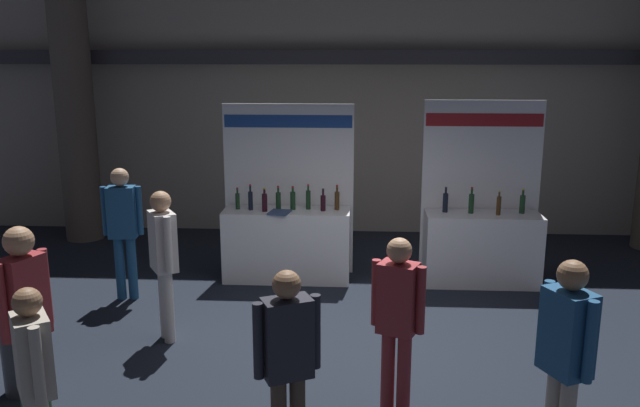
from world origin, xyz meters
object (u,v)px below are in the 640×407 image
at_px(visitor_1, 397,313).
at_px(exhibitor_booth_1, 481,240).
at_px(visitor_7, 566,348).
at_px(trash_bin, 21,359).
at_px(visitor_3, 35,372).
at_px(exhibitor_booth_0, 287,236).
at_px(visitor_5, 288,355).
at_px(visitor_4, 163,253).
at_px(visitor_0, 27,314).
at_px(visitor_2, 123,222).

bearing_deg(visitor_1, exhibitor_booth_1, 92.60).
xyz_separation_m(visitor_1, visitor_7, (1.22, -0.73, 0.06)).
bearing_deg(visitor_7, trash_bin, -126.42).
distance_m(trash_bin, visitor_7, 4.92).
distance_m(trash_bin, visitor_3, 1.69).
xyz_separation_m(trash_bin, visitor_3, (0.87, -1.33, 0.59)).
relative_size(exhibitor_booth_0, visitor_5, 1.52).
relative_size(exhibitor_booth_0, visitor_4, 1.44).
bearing_deg(visitor_0, visitor_4, -175.31).
relative_size(exhibitor_booth_1, visitor_3, 1.62).
distance_m(visitor_1, visitor_4, 2.89).
bearing_deg(visitor_3, exhibitor_booth_0, 129.41).
xyz_separation_m(exhibitor_booth_0, visitor_0, (-1.73, -4.04, 0.47)).
bearing_deg(visitor_0, visitor_2, -152.44).
bearing_deg(exhibitor_booth_0, visitor_3, -105.87).
xyz_separation_m(visitor_0, visitor_4, (0.58, 1.90, -0.06)).
relative_size(exhibitor_booth_0, visitor_2, 1.41).
xyz_separation_m(exhibitor_booth_0, exhibitor_booth_1, (2.76, -0.02, 0.00)).
relative_size(visitor_2, visitor_3, 1.12).
bearing_deg(visitor_2, exhibitor_booth_0, -161.60).
distance_m(exhibitor_booth_1, visitor_0, 6.04).
distance_m(visitor_2, visitor_3, 3.84).
relative_size(trash_bin, visitor_4, 0.39).
distance_m(visitor_0, visitor_5, 2.25).
relative_size(exhibitor_booth_1, visitor_4, 1.48).
bearing_deg(visitor_5, visitor_1, -161.34).
height_order(exhibitor_booth_1, trash_bin, exhibitor_booth_1).
distance_m(trash_bin, visitor_2, 2.55).
xyz_separation_m(trash_bin, visitor_1, (3.57, -0.19, 0.64)).
xyz_separation_m(exhibitor_booth_0, visitor_1, (1.36, -3.58, 0.35)).
bearing_deg(visitor_3, trash_bin, 178.43).
relative_size(exhibitor_booth_0, visitor_7, 1.44).
bearing_deg(trash_bin, visitor_4, 49.45).
xyz_separation_m(visitor_0, visitor_1, (3.09, 0.46, -0.11)).
bearing_deg(visitor_5, exhibitor_booth_0, -108.45).
distance_m(exhibitor_booth_1, visitor_3, 6.24).
xyz_separation_m(exhibitor_booth_1, visitor_1, (-1.40, -3.56, 0.35)).
xyz_separation_m(visitor_0, visitor_3, (0.39, -0.67, -0.17)).
distance_m(visitor_3, visitor_5, 1.85).
xyz_separation_m(visitor_2, visitor_7, (4.62, -3.37, -0.02)).
relative_size(visitor_1, visitor_7, 0.96).
bearing_deg(visitor_4, visitor_7, 28.45).
bearing_deg(visitor_3, visitor_1, 78.07).
height_order(exhibitor_booth_1, visitor_5, exhibitor_booth_1).
bearing_deg(visitor_3, exhibitor_booth_1, 104.19).
bearing_deg(visitor_2, visitor_5, 119.76).
bearing_deg(visitor_4, exhibitor_booth_1, 87.22).
relative_size(visitor_2, visitor_4, 1.02).
xyz_separation_m(exhibitor_booth_0, visitor_5, (0.48, -4.41, 0.34)).
bearing_deg(visitor_3, visitor_0, 175.44).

